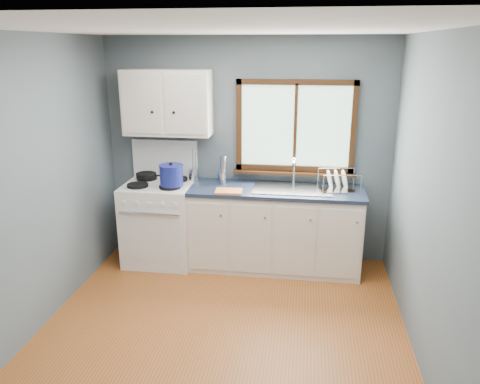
# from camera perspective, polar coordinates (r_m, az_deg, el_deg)

# --- Properties ---
(floor) EXTENTS (3.20, 3.60, 0.02)m
(floor) POSITION_cam_1_polar(r_m,az_deg,el_deg) (4.15, -2.57, -17.88)
(floor) COLOR #A05522
(floor) RESTS_ON ground
(ceiling) EXTENTS (3.20, 3.60, 0.02)m
(ceiling) POSITION_cam_1_polar(r_m,az_deg,el_deg) (3.39, -3.17, 19.43)
(ceiling) COLOR white
(ceiling) RESTS_ON wall_back
(wall_back) EXTENTS (3.20, 0.02, 2.50)m
(wall_back) POSITION_cam_1_polar(r_m,az_deg,el_deg) (5.30, 0.86, 5.00)
(wall_back) COLOR slate
(wall_back) RESTS_ON ground
(wall_front) EXTENTS (3.20, 0.02, 2.50)m
(wall_front) POSITION_cam_1_polar(r_m,az_deg,el_deg) (2.01, -13.10, -17.66)
(wall_front) COLOR slate
(wall_front) RESTS_ON ground
(wall_left) EXTENTS (0.02, 3.60, 2.50)m
(wall_left) POSITION_cam_1_polar(r_m,az_deg,el_deg) (4.18, -25.04, -0.07)
(wall_left) COLOR slate
(wall_left) RESTS_ON ground
(wall_right) EXTENTS (0.02, 3.60, 2.50)m
(wall_right) POSITION_cam_1_polar(r_m,az_deg,el_deg) (3.64, 22.89, -2.22)
(wall_right) COLOR slate
(wall_right) RESTS_ON ground
(gas_range) EXTENTS (0.76, 0.69, 1.36)m
(gas_range) POSITION_cam_1_polar(r_m,az_deg,el_deg) (5.41, -9.70, -3.39)
(gas_range) COLOR white
(gas_range) RESTS_ON floor
(base_cabinets) EXTENTS (1.85, 0.60, 0.88)m
(base_cabinets) POSITION_cam_1_polar(r_m,az_deg,el_deg) (5.22, 4.25, -4.93)
(base_cabinets) COLOR silver
(base_cabinets) RESTS_ON floor
(countertop) EXTENTS (1.89, 0.64, 0.04)m
(countertop) POSITION_cam_1_polar(r_m,az_deg,el_deg) (5.05, 4.38, 0.21)
(countertop) COLOR #162032
(countertop) RESTS_ON base_cabinets
(sink) EXTENTS (0.84, 0.46, 0.44)m
(sink) POSITION_cam_1_polar(r_m,az_deg,el_deg) (5.06, 6.40, -0.32)
(sink) COLOR silver
(sink) RESTS_ON countertop
(window) EXTENTS (1.36, 0.10, 1.03)m
(window) POSITION_cam_1_polar(r_m,az_deg,el_deg) (5.18, 6.74, 7.13)
(window) COLOR #9EC6A8
(window) RESTS_ON wall_back
(upper_cabinets) EXTENTS (0.95, 0.35, 0.70)m
(upper_cabinets) POSITION_cam_1_polar(r_m,az_deg,el_deg) (5.21, -8.86, 10.71)
(upper_cabinets) COLOR silver
(upper_cabinets) RESTS_ON wall_back
(skillet) EXTENTS (0.34, 0.23, 0.05)m
(skillet) POSITION_cam_1_polar(r_m,az_deg,el_deg) (5.42, -11.35, 2.03)
(skillet) COLOR black
(skillet) RESTS_ON gas_range
(stockpot) EXTENTS (0.28, 0.28, 0.25)m
(stockpot) POSITION_cam_1_polar(r_m,az_deg,el_deg) (5.04, -8.37, 2.08)
(stockpot) COLOR navy
(stockpot) RESTS_ON gas_range
(utensil_crock) EXTENTS (0.15, 0.15, 0.37)m
(utensil_crock) POSITION_cam_1_polar(r_m,az_deg,el_deg) (5.32, -5.62, 2.13)
(utensil_crock) COLOR silver
(utensil_crock) RESTS_ON countertop
(thermos) EXTENTS (0.09, 0.09, 0.32)m
(thermos) POSITION_cam_1_polar(r_m,az_deg,el_deg) (5.16, -2.11, 2.70)
(thermos) COLOR silver
(thermos) RESTS_ON countertop
(soap_bottle) EXTENTS (0.11, 0.11, 0.23)m
(soap_bottle) POSITION_cam_1_polar(r_m,az_deg,el_deg) (5.29, -2.06, 2.55)
(soap_bottle) COLOR blue
(soap_bottle) RESTS_ON countertop
(dish_towel) EXTENTS (0.29, 0.22, 0.02)m
(dish_towel) POSITION_cam_1_polar(r_m,az_deg,el_deg) (4.90, -1.39, 0.09)
(dish_towel) COLOR orange
(dish_towel) RESTS_ON countertop
(dish_rack) EXTENTS (0.46, 0.38, 0.22)m
(dish_rack) POSITION_cam_1_polar(r_m,az_deg,el_deg) (5.08, 11.84, 0.90)
(dish_rack) COLOR silver
(dish_rack) RESTS_ON countertop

